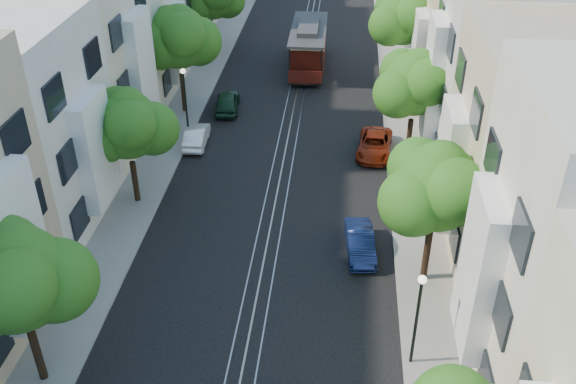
% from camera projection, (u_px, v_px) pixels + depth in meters
% --- Properties ---
extents(ground, '(200.00, 200.00, 0.00)m').
position_uv_depth(ground, '(296.00, 98.00, 44.95)').
color(ground, black).
rests_on(ground, ground).
extents(sidewalk_east, '(2.50, 80.00, 0.12)m').
position_uv_depth(sidewalk_east, '(400.00, 101.00, 44.37)').
color(sidewalk_east, gray).
rests_on(sidewalk_east, ground).
extents(sidewalk_west, '(2.50, 80.00, 0.12)m').
position_uv_depth(sidewalk_west, '(194.00, 93.00, 45.48)').
color(sidewalk_west, gray).
rests_on(sidewalk_west, ground).
extents(rail_left, '(0.06, 80.00, 0.02)m').
position_uv_depth(rail_left, '(288.00, 97.00, 44.99)').
color(rail_left, gray).
rests_on(rail_left, ground).
extents(rail_slot, '(0.06, 80.00, 0.02)m').
position_uv_depth(rail_slot, '(296.00, 97.00, 44.95)').
color(rail_slot, gray).
rests_on(rail_slot, ground).
extents(rail_right, '(0.06, 80.00, 0.02)m').
position_uv_depth(rail_right, '(304.00, 98.00, 44.91)').
color(rail_right, gray).
rests_on(rail_right, ground).
extents(lane_line, '(0.08, 80.00, 0.01)m').
position_uv_depth(lane_line, '(296.00, 98.00, 44.95)').
color(lane_line, tan).
rests_on(lane_line, ground).
extents(townhouses_east, '(7.75, 72.00, 12.00)m').
position_uv_depth(townhouses_east, '(480.00, 31.00, 41.19)').
color(townhouses_east, beige).
rests_on(townhouses_east, ground).
extents(townhouses_west, '(7.75, 72.00, 11.76)m').
position_uv_depth(townhouses_west, '(120.00, 22.00, 43.06)').
color(townhouses_west, silver).
rests_on(townhouses_west, ground).
extents(tree_e_b, '(4.93, 4.08, 6.68)m').
position_uv_depth(tree_e_b, '(438.00, 189.00, 25.87)').
color(tree_e_b, black).
rests_on(tree_e_b, ground).
extents(tree_e_c, '(4.84, 3.99, 6.52)m').
position_uv_depth(tree_e_c, '(416.00, 85.00, 35.19)').
color(tree_e_c, black).
rests_on(tree_e_c, ground).
extents(tree_e_d, '(5.01, 4.16, 6.85)m').
position_uv_depth(tree_e_d, '(404.00, 19.00, 44.29)').
color(tree_e_d, black).
rests_on(tree_e_d, ground).
extents(tree_w_a, '(4.93, 4.08, 6.68)m').
position_uv_depth(tree_w_a, '(17.00, 281.00, 21.09)').
color(tree_w_a, black).
rests_on(tree_w_a, ground).
extents(tree_w_b, '(4.72, 3.87, 6.27)m').
position_uv_depth(tree_w_b, '(128.00, 127.00, 31.36)').
color(tree_w_b, black).
rests_on(tree_w_b, ground).
extents(tree_w_c, '(5.13, 4.28, 7.09)m').
position_uv_depth(tree_w_c, '(179.00, 39.00, 40.24)').
color(tree_w_c, black).
rests_on(tree_w_c, ground).
extents(lamp_east, '(0.32, 0.32, 4.16)m').
position_uv_depth(lamp_east, '(418.00, 307.00, 22.78)').
color(lamp_east, black).
rests_on(lamp_east, ground).
extents(lamp_west, '(0.32, 0.32, 4.16)m').
position_uv_depth(lamp_west, '(185.00, 91.00, 38.87)').
color(lamp_west, black).
rests_on(lamp_west, ground).
extents(cable_car, '(2.68, 8.36, 3.20)m').
position_uv_depth(cable_car, '(308.00, 44.00, 48.61)').
color(cable_car, black).
rests_on(cable_car, ground).
extents(parked_car_e_mid, '(1.58, 3.62, 1.16)m').
position_uv_depth(parked_car_e_mid, '(360.00, 243.00, 29.75)').
color(parked_car_e_mid, '#0B163B').
rests_on(parked_car_e_mid, ground).
extents(parked_car_e_far, '(2.35, 4.35, 1.16)m').
position_uv_depth(parked_car_e_far, '(375.00, 145.00, 37.85)').
color(parked_car_e_far, maroon).
rests_on(parked_car_e_far, ground).
extents(parked_car_w_mid, '(1.35, 3.49, 1.13)m').
position_uv_depth(parked_car_w_mid, '(196.00, 136.00, 38.80)').
color(parked_car_w_mid, white).
rests_on(parked_car_w_mid, ground).
extents(parked_car_w_far, '(1.83, 3.87, 1.28)m').
position_uv_depth(parked_car_w_far, '(227.00, 101.00, 42.88)').
color(parked_car_w_far, '#153620').
rests_on(parked_car_w_far, ground).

